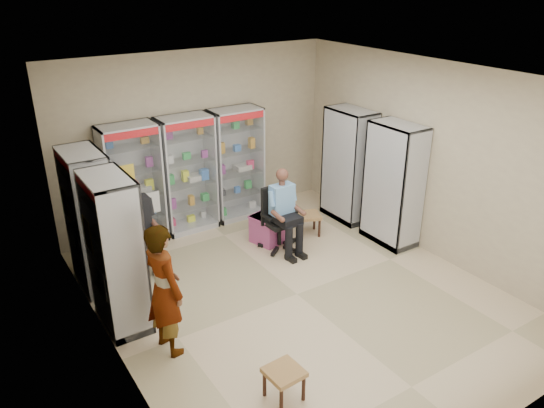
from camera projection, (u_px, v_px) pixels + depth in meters
floor at (297, 294)px, 7.41m from camera, size 6.00×6.00×0.00m
room_shell at (300, 161)px, 6.62m from camera, size 5.02×6.02×3.01m
cabinet_back_left at (133, 186)px, 8.46m from camera, size 0.90×0.50×2.00m
cabinet_back_mid at (187, 174)px, 8.93m from camera, size 0.90×0.50×2.00m
cabinet_back_right at (236, 164)px, 9.40m from camera, size 0.90×0.50×2.00m
cabinet_right_far at (348, 165)px, 9.35m from camera, size 0.90×0.50×2.00m
cabinet_right_near at (393, 185)px, 8.50m from camera, size 0.90×0.50×2.00m
cabinet_left_far at (90, 221)px, 7.28m from camera, size 0.90×0.50×2.00m
cabinet_left_near at (116, 253)px, 6.44m from camera, size 0.90×0.50×2.00m
wooden_chair at (137, 237)px, 7.99m from camera, size 0.42×0.42×0.94m
seated_customer at (137, 226)px, 7.87m from camera, size 0.44×0.60×1.34m
office_chair at (279, 219)px, 8.46m from camera, size 0.57×0.57×1.02m
seated_shopkeeper at (281, 212)px, 8.37m from camera, size 0.44×0.61×1.30m
pink_trunk at (269, 228)px, 8.78m from camera, size 0.59×0.58×0.47m
tea_glass at (268, 214)px, 8.61m from camera, size 0.07×0.07×0.10m
woven_stool_a at (308, 224)px, 9.04m from camera, size 0.48×0.48×0.37m
woven_stool_b at (284, 384)px, 5.55m from camera, size 0.39×0.39×0.37m
standing_man at (164, 290)px, 6.03m from camera, size 0.49×0.66×1.64m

